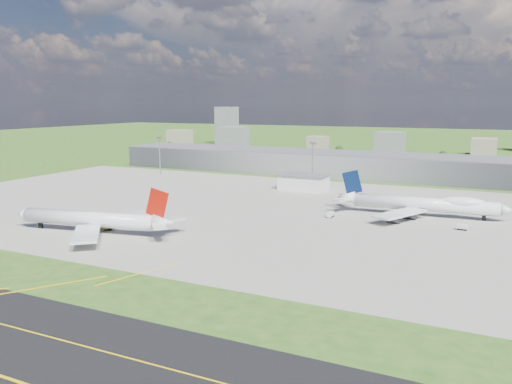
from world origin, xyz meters
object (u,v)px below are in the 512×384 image
at_px(airliner_red_twin, 95,220).
at_px(tug_yellow, 107,228).
at_px(van_white_near, 330,215).
at_px(van_white_far, 462,228).
at_px(airliner_blue_quad, 424,204).

bearing_deg(airliner_red_twin, tug_yellow, -119.75).
bearing_deg(airliner_red_twin, van_white_near, -149.04).
distance_m(van_white_near, van_white_far, 52.94).
bearing_deg(tug_yellow, airliner_blue_quad, -14.65).
bearing_deg(van_white_far, airliner_red_twin, -146.63).
bearing_deg(airliner_red_twin, airliner_blue_quad, -152.59).
bearing_deg(van_white_near, tug_yellow, 130.13).
relative_size(airliner_red_twin, van_white_far, 15.66).
xyz_separation_m(airliner_blue_quad, van_white_far, (16.85, -19.15, -4.17)).
distance_m(tug_yellow, van_white_near, 92.62).
xyz_separation_m(airliner_red_twin, tug_yellow, (1.76, 4.75, -4.02)).
xyz_separation_m(airliner_blue_quad, van_white_near, (-36.09, -19.55, -4.05)).
height_order(van_white_near, van_white_far, van_white_near).
xyz_separation_m(airliner_red_twin, airliner_blue_quad, (109.95, 82.43, 0.33)).
bearing_deg(tug_yellow, van_white_near, -11.45).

